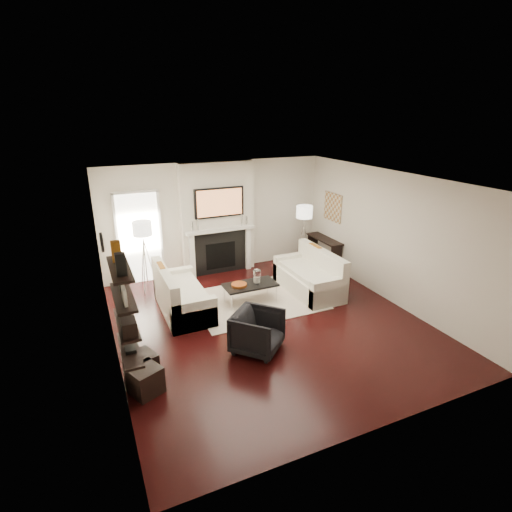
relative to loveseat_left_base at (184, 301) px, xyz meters
name	(u,v)px	position (x,y,z in m)	size (l,w,h in m)	color
room_envelope	(270,256)	(1.35, -1.13, 1.14)	(6.00, 6.00, 6.00)	black
chimney_breast	(218,219)	(1.35, 1.75, 1.14)	(1.80, 0.25, 2.70)	silver
fireplace_surround	(221,253)	(1.35, 1.61, 0.31)	(1.30, 0.02, 1.04)	black
firebox	(221,256)	(1.35, 1.61, 0.24)	(0.75, 0.02, 0.65)	black
mantel_pilaster_l	(192,256)	(0.63, 1.58, 0.34)	(0.12, 0.08, 1.10)	white
mantel_pilaster_r	(248,248)	(2.07, 1.58, 0.34)	(0.12, 0.08, 1.10)	white
mantel_shelf	(221,230)	(1.35, 1.56, 0.91)	(1.70, 0.18, 0.07)	white
tv_body	(219,202)	(1.35, 1.59, 1.57)	(1.20, 0.06, 0.70)	black
tv_screen	(220,203)	(1.35, 1.55, 1.57)	(1.10, 0.01, 0.62)	#BF723F
candlestick_l_tall	(198,225)	(0.80, 1.57, 1.09)	(0.04, 0.04, 0.30)	silver
candlestick_l_short	(192,227)	(0.67, 1.57, 1.06)	(0.04, 0.04, 0.24)	silver
candlestick_r_tall	(242,220)	(1.90, 1.57, 1.09)	(0.04, 0.04, 0.30)	silver
candlestick_r_short	(247,220)	(2.03, 1.57, 1.06)	(0.04, 0.04, 0.24)	silver
hallway_panel	(140,239)	(-0.50, 1.85, 0.84)	(0.90, 0.02, 2.10)	white
door_trim_l	(118,242)	(-0.98, 1.83, 0.84)	(0.06, 0.06, 2.16)	white
door_trim_r	(161,236)	(-0.02, 1.83, 0.84)	(0.06, 0.06, 2.16)	white
door_trim_top	(135,192)	(-0.50, 1.83, 1.92)	(1.02, 0.06, 0.06)	white
rug	(256,300)	(1.51, -0.17, -0.20)	(2.60, 2.00, 0.01)	beige
loveseat_left_base	(184,301)	(0.00, 0.00, 0.00)	(0.85, 1.80, 0.42)	#ECE7CF
loveseat_left_back	(166,290)	(-0.33, 0.00, 0.32)	(0.18, 1.80, 0.80)	#ECE7CF
loveseat_left_arm_n	(194,315)	(0.00, -0.81, 0.09)	(0.85, 0.18, 0.60)	#ECE7CF
loveseat_left_arm_s	(174,282)	(0.00, 0.81, 0.09)	(0.85, 0.18, 0.60)	#ECE7CF
loveseat_left_cushion	(185,289)	(0.05, 0.00, 0.26)	(0.63, 1.44, 0.10)	#ECE7CF
pillow_left_orange	(162,275)	(-0.33, 0.30, 0.52)	(0.10, 0.42, 0.42)	#915411
pillow_left_charcoal	(168,286)	(-0.33, -0.30, 0.51)	(0.10, 0.40, 0.40)	black
loveseat_right_base	(308,282)	(2.77, -0.20, 0.00)	(0.85, 1.80, 0.42)	#ECE7CF
loveseat_right_back	(322,267)	(3.10, -0.20, 0.32)	(0.18, 1.80, 0.80)	#ECE7CF
loveseat_right_arm_n	(329,293)	(2.77, -1.01, 0.09)	(0.85, 0.18, 0.60)	#ECE7CF
loveseat_right_arm_s	(291,266)	(2.77, 0.61, 0.09)	(0.85, 0.18, 0.60)	#ECE7CF
loveseat_right_cushion	(307,272)	(2.72, -0.20, 0.26)	(0.63, 1.44, 0.10)	#ECE7CF
pillow_right_orange	(315,254)	(3.10, 0.10, 0.52)	(0.10, 0.42, 0.42)	#915411
pillow_right_charcoal	(330,263)	(3.10, -0.50, 0.51)	(0.10, 0.40, 0.40)	black
coffee_table	(250,285)	(1.37, -0.20, 0.19)	(1.10, 0.55, 0.04)	black
coffee_leg_nw	(232,303)	(0.87, -0.42, -0.02)	(0.02, 0.02, 0.38)	silver
coffee_leg_ne	(276,294)	(1.87, -0.42, -0.02)	(0.02, 0.02, 0.38)	silver
coffee_leg_sw	(224,294)	(0.87, 0.02, -0.02)	(0.02, 0.02, 0.38)	silver
coffee_leg_se	(267,286)	(1.87, 0.02, -0.02)	(0.02, 0.02, 0.38)	silver
hurricane_glass	(257,277)	(1.52, -0.20, 0.35)	(0.16, 0.16, 0.29)	white
hurricane_candle	(257,280)	(1.52, -0.20, 0.29)	(0.09, 0.09, 0.13)	white
copper_bowl	(239,285)	(1.12, -0.20, 0.24)	(0.32, 0.32, 0.05)	#B2541D
armchair	(258,330)	(0.78, -1.88, 0.17)	(0.74, 0.70, 0.77)	black
lamp_left_post	(146,266)	(-0.50, 1.26, 0.39)	(0.02, 0.02, 1.20)	silver
lamp_left_shade	(142,228)	(-0.50, 1.26, 1.24)	(0.40, 0.40, 0.30)	white
lamp_left_leg_a	(151,265)	(-0.39, 1.26, 0.39)	(0.02, 0.02, 1.25)	silver
lamp_left_leg_b	(143,265)	(-0.55, 1.36, 0.39)	(0.02, 0.02, 1.25)	silver
lamp_left_leg_c	(144,268)	(-0.55, 1.17, 0.39)	(0.02, 0.02, 1.25)	silver
lamp_right_post	(303,245)	(3.40, 1.14, 0.39)	(0.02, 0.02, 1.20)	silver
lamp_right_shade	(304,212)	(3.40, 1.14, 1.24)	(0.40, 0.40, 0.30)	white
lamp_right_leg_a	(307,244)	(3.51, 1.14, 0.39)	(0.02, 0.02, 1.25)	silver
lamp_right_leg_b	(299,244)	(3.35, 1.23, 0.39)	(0.02, 0.02, 1.25)	silver
lamp_right_leg_c	(303,246)	(3.35, 1.04, 0.39)	(0.02, 0.02, 1.25)	silver
console_top	(324,239)	(3.92, 0.96, 0.52)	(0.35, 1.20, 0.04)	black
console_leg_n	(336,260)	(3.92, 0.41, 0.14)	(0.30, 0.04, 0.71)	black
console_leg_s	(312,247)	(3.92, 1.51, 0.14)	(0.30, 0.04, 0.71)	black
wall_art	(333,207)	(4.08, 0.92, 1.34)	(0.03, 0.70, 0.70)	tan
shelf_bottom	(130,349)	(-1.27, -2.13, 0.49)	(0.25, 1.00, 0.04)	black
shelf_lower	(127,324)	(-1.27, -2.13, 0.89)	(0.25, 1.00, 0.04)	black
shelf_upper	(123,297)	(-1.27, -2.13, 1.29)	(0.25, 1.00, 0.04)	black
shelf_top	(120,269)	(-1.27, -2.13, 1.69)	(0.25, 1.00, 0.04)	black
decor_magfile_a	(121,264)	(-1.27, -2.40, 1.85)	(0.12, 0.10, 0.28)	black
decor_magfile_b	(116,251)	(-1.27, -1.88, 1.85)	(0.12, 0.10, 0.28)	#915411
decor_frame_a	(124,294)	(-1.27, -2.34, 1.42)	(0.04, 0.30, 0.22)	white
decor_frame_b	(120,283)	(-1.27, -1.89, 1.40)	(0.04, 0.22, 0.18)	black
decor_wine_rack	(129,327)	(-1.27, -2.45, 1.01)	(0.18, 0.25, 0.20)	black
decor_box_small	(124,312)	(-1.27, -1.93, 0.97)	(0.15, 0.12, 0.12)	black
decor_books	(130,349)	(-1.27, -2.19, 0.53)	(0.14, 0.20, 0.05)	black
decor_box_tall	(126,331)	(-1.27, -1.78, 0.60)	(0.10, 0.10, 0.18)	white
clock_rim	(102,242)	(-1.38, -0.23, 1.49)	(0.34, 0.34, 0.04)	black
clock_face	(103,242)	(-1.35, -0.23, 1.49)	(0.29, 0.29, 0.01)	white
ottoman_near	(142,366)	(-1.12, -1.86, -0.01)	(0.40, 0.40, 0.40)	black
ottoman_far	(146,380)	(-1.12, -2.22, -0.01)	(0.40, 0.40, 0.40)	black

